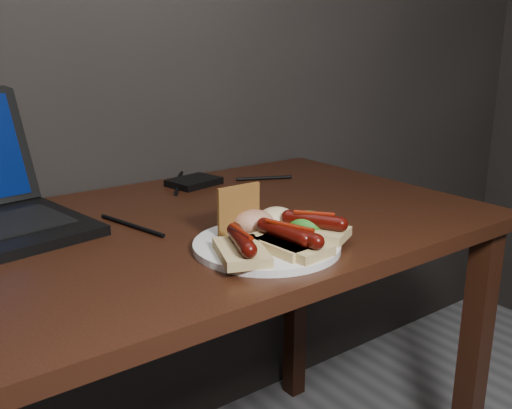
% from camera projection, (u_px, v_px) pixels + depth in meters
% --- Properties ---
extents(desk, '(1.40, 0.70, 0.75)m').
position_uv_depth(desk, '(136.00, 281.00, 1.04)').
color(desk, '#33190C').
rests_on(desk, ground).
extents(hard_drive, '(0.13, 0.11, 0.02)m').
position_uv_depth(hard_drive, '(194.00, 182.00, 1.37)').
color(hard_drive, black).
rests_on(hard_drive, desk).
extents(desk_cables, '(1.06, 0.42, 0.01)m').
position_uv_depth(desk_cables, '(108.00, 209.00, 1.16)').
color(desk_cables, black).
rests_on(desk_cables, desk).
extents(plate, '(0.31, 0.31, 0.01)m').
position_uv_depth(plate, '(267.00, 245.00, 0.95)').
color(plate, white).
rests_on(plate, desk).
extents(bread_sausage_left, '(0.11, 0.13, 0.04)m').
position_uv_depth(bread_sausage_left, '(241.00, 247.00, 0.88)').
color(bread_sausage_left, '#DDC281').
rests_on(bread_sausage_left, plate).
extents(bread_sausage_center, '(0.08, 0.12, 0.04)m').
position_uv_depth(bread_sausage_center, '(283.00, 239.00, 0.92)').
color(bread_sausage_center, '#DDC281').
rests_on(bread_sausage_center, plate).
extents(bread_sausage_right, '(0.12, 0.13, 0.04)m').
position_uv_depth(bread_sausage_right, '(314.00, 227.00, 0.97)').
color(bread_sausage_right, '#DDC281').
rests_on(bread_sausage_right, plate).
extents(bread_sausage_extra, '(0.08, 0.12, 0.04)m').
position_uv_depth(bread_sausage_extra, '(294.00, 241.00, 0.90)').
color(bread_sausage_extra, '#DDC281').
rests_on(bread_sausage_extra, plate).
extents(crispbread, '(0.09, 0.01, 0.08)m').
position_uv_depth(crispbread, '(239.00, 209.00, 0.99)').
color(crispbread, olive).
rests_on(crispbread, plate).
extents(salad_greens, '(0.07, 0.07, 0.04)m').
position_uv_depth(salad_greens, '(309.00, 222.00, 0.99)').
color(salad_greens, '#125D16').
rests_on(salad_greens, plate).
extents(salsa_mound, '(0.07, 0.07, 0.04)m').
position_uv_depth(salsa_mound, '(254.00, 221.00, 0.99)').
color(salsa_mound, '#A21710').
rests_on(salsa_mound, plate).
extents(coleslaw_mound, '(0.06, 0.06, 0.04)m').
position_uv_depth(coleslaw_mound, '(277.00, 217.00, 1.02)').
color(coleslaw_mound, silver).
rests_on(coleslaw_mound, plate).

